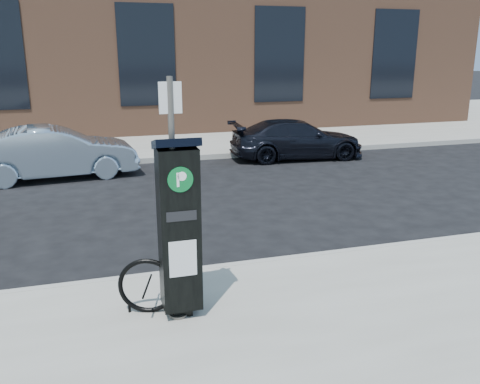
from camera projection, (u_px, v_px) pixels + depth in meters
name	position (u px, v px, depth m)	size (l,w,h in m)	color
ground	(250.00, 271.00, 7.63)	(120.00, 120.00, 0.00)	black
sidewalk_far	(144.00, 130.00, 20.52)	(60.00, 12.00, 0.15)	gray
curb_near	(251.00, 267.00, 7.59)	(60.00, 0.12, 0.16)	#9E9B93
curb_far	(167.00, 159.00, 15.00)	(60.00, 0.12, 0.16)	#9E9B93
building	(132.00, 27.00, 22.17)	(28.00, 10.05, 8.25)	brown
parking_kiosk	(179.00, 226.00, 5.81)	(0.49, 0.44, 2.15)	black
sign_pole	(174.00, 205.00, 5.67)	(0.25, 0.22, 2.79)	#4C4843
bike_rack	(147.00, 286.00, 6.04)	(0.69, 0.25, 0.70)	black
car_silver	(55.00, 153.00, 12.95)	(1.41, 4.05, 1.33)	#99AEC3
car_dark	(297.00, 139.00, 15.36)	(1.64, 4.04, 1.17)	black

